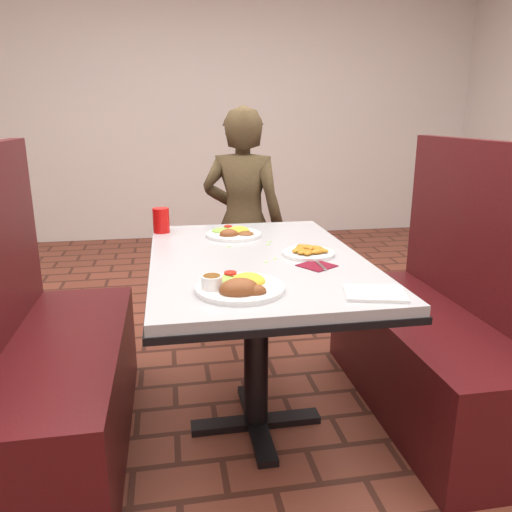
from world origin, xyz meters
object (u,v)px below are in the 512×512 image
Objects in this scene: booth_bench_left at (50,372)px; far_dinner_plate at (234,231)px; near_dinner_plate at (238,282)px; plantain_plate at (308,252)px; dining_table at (256,280)px; booth_bench_right at (436,340)px; diner_person at (243,223)px; red_tumbler at (161,220)px.

booth_bench_left is 4.92× the size of far_dinner_plate.
near_dinner_plate is 1.38× the size of plantain_plate.
plantain_plate is (1.00, -0.02, 0.43)m from booth_bench_left.
booth_bench_right reaches higher than dining_table.
booth_bench_left is (-0.80, 0.00, -0.32)m from dining_table.
near_dinner_plate reaches higher than far_dinner_plate.
booth_bench_left is at bearing 150.42° from near_dinner_plate.
plantain_plate is at bearing -56.25° from far_dinner_plate.
booth_bench_right is 0.91× the size of diner_person.
booth_bench_left is 4.34× the size of near_dinner_plate.
red_tumbler is at bearing 105.50° from near_dinner_plate.
dining_table is at bearing 173.94° from plantain_plate.
red_tumbler reaches higher than near_dinner_plate.
booth_bench_left is 1.00× the size of booth_bench_right.
near_dinner_plate reaches higher than dining_table.
far_dinner_plate is (-0.04, 0.34, 0.12)m from dining_table.
near_dinner_plate is 0.89m from red_tumbler.
dining_table is 4.39× the size of near_dinner_plate.
booth_bench_left and booth_bench_right have the same top height.
booth_bench_right is at bearing -22.14° from red_tumbler.
diner_person reaches higher than plantain_plate.
dining_table is 0.91× the size of diner_person.
plantain_plate is at bearing 117.85° from diner_person.
booth_bench_right is at bearing -22.27° from far_dinner_plate.
dining_table is 10.70× the size of red_tumbler.
dining_table is at bearing 106.51° from diner_person.
near_dinner_plate is at bearing -131.99° from plantain_plate.
red_tumbler is (-0.56, 0.49, 0.04)m from plantain_plate.
diner_person is 6.61× the size of plantain_plate.
booth_bench_left reaches higher than plantain_plate.
plantain_plate is 1.77× the size of red_tumbler.
near_dinner_plate is (0.68, -0.38, 0.45)m from booth_bench_left.
booth_bench_right is 4.34× the size of near_dinner_plate.
booth_bench_left reaches higher than red_tumbler.
near_dinner_plate is (-0.92, -0.38, 0.45)m from booth_bench_right.
far_dinner_plate is at bearing -21.78° from red_tumbler.
dining_table is 1.01× the size of booth_bench_left.
diner_person is at bearing 80.81° from near_dinner_plate.
booth_bench_right is 5.99× the size of plantain_plate.
plantain_plate is 0.75m from red_tumbler.
dining_table is at bearing -52.62° from red_tumbler.
near_dinner_plate is at bearing 103.10° from diner_person.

